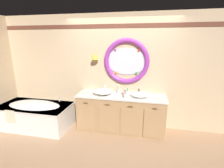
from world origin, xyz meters
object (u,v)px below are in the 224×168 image
(toothbrush_holder_right, at_px, (125,95))
(toiletry_basket, at_px, (126,91))
(sink_basin_left, at_px, (103,91))
(toothbrush_holder_left, at_px, (119,91))
(sink_basin_right, at_px, (140,95))
(folded_hand_towel, at_px, (85,93))
(soap_dispenser, at_px, (124,92))
(bathtub, at_px, (35,113))

(toothbrush_holder_right, distance_m, toiletry_basket, 0.37)
(sink_basin_left, bearing_deg, toothbrush_holder_left, 24.23)
(toothbrush_holder_left, distance_m, toiletry_basket, 0.18)
(sink_basin_right, xyz_separation_m, toiletry_basket, (-0.33, 0.23, -0.02))
(sink_basin_right, distance_m, folded_hand_towel, 1.23)
(sink_basin_right, height_order, toothbrush_holder_right, toothbrush_holder_right)
(soap_dispenser, relative_size, folded_hand_towel, 1.24)
(sink_basin_left, height_order, toiletry_basket, sink_basin_left)
(toothbrush_holder_right, xyz_separation_m, toiletry_basket, (-0.03, 0.36, -0.03))
(sink_basin_right, relative_size, folded_hand_towel, 2.70)
(soap_dispenser, height_order, toiletry_basket, soap_dispenser)
(toiletry_basket, bearing_deg, bathtub, -167.06)
(sink_basin_right, bearing_deg, toiletry_basket, 144.65)
(sink_basin_right, relative_size, soap_dispenser, 2.17)
(sink_basin_right, bearing_deg, folded_hand_towel, -179.13)
(toothbrush_holder_left, relative_size, soap_dispenser, 1.19)
(soap_dispenser, height_order, folded_hand_towel, soap_dispenser)
(toiletry_basket, bearing_deg, sink_basin_left, -155.28)
(sink_basin_left, relative_size, folded_hand_towel, 3.08)
(toothbrush_holder_right, distance_m, folded_hand_towel, 0.94)
(bathtub, height_order, toothbrush_holder_right, toothbrush_holder_right)
(sink_basin_left, height_order, folded_hand_towel, sink_basin_left)
(soap_dispenser, bearing_deg, bathtub, -171.95)
(bathtub, relative_size, soap_dispenser, 9.65)
(sink_basin_right, distance_m, toiletry_basket, 0.40)
(toothbrush_holder_left, bearing_deg, toiletry_basket, 25.71)
(sink_basin_right, height_order, folded_hand_towel, sink_basin_right)
(folded_hand_towel, distance_m, toiletry_basket, 0.94)
(toothbrush_holder_left, relative_size, toothbrush_holder_right, 0.95)
(bathtub, distance_m, sink_basin_left, 1.72)
(sink_basin_left, distance_m, toothbrush_holder_left, 0.37)
(sink_basin_right, height_order, soap_dispenser, soap_dispenser)
(folded_hand_towel, bearing_deg, bathtub, -168.97)
(bathtub, height_order, toiletry_basket, toiletry_basket)
(sink_basin_right, bearing_deg, bathtub, -174.07)
(toothbrush_holder_right, height_order, soap_dispenser, toothbrush_holder_right)
(toothbrush_holder_left, bearing_deg, sink_basin_right, -17.17)
(bathtub, xyz_separation_m, toiletry_basket, (2.11, 0.48, 0.54))
(bathtub, distance_m, toothbrush_holder_right, 2.21)
(sink_basin_right, relative_size, toothbrush_holder_right, 1.72)
(bathtub, bearing_deg, soap_dispenser, 8.05)
(toothbrush_holder_left, bearing_deg, soap_dispenser, -36.23)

